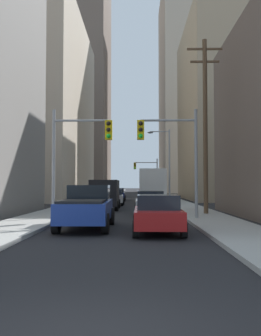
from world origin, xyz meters
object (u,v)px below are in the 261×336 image
Objects in this scene: sedan_red at (158,214)px; traffic_signal_near_left at (79,146)px; pickup_truck_blue at (87,207)px; cargo_van_black at (105,193)px; city_bus at (153,185)px; sedan_navy at (117,194)px; traffic_signal_far_right at (147,171)px; sedan_white at (113,197)px; traffic_signal_near_right at (171,146)px; sedan_silver at (150,203)px.

sedan_red is 7.53m from traffic_signal_near_left.
pickup_truck_blue is 12.77m from cargo_van_black.
cargo_van_black is at bearing -110.22° from city_bus.
sedan_red is at bearing -91.90° from city_bus.
sedan_navy is at bearing 95.95° from sedan_red.
city_bus is 19.76m from traffic_signal_far_right.
pickup_truck_blue is 3.45m from sedan_red.
sedan_red is at bearing -77.31° from cargo_van_black.
city_bus is 2.72× the size of sedan_white.
pickup_truck_blue is at bearing -136.40° from traffic_signal_near_right.
traffic_signal_far_right is (4.73, 39.74, 0.03)m from traffic_signal_near_left.
traffic_signal_far_right is at bearing 75.42° from sedan_navy.
sedan_navy is (-0.14, 28.50, -0.16)m from pickup_truck_blue.
sedan_white is (0.25, 6.08, -0.52)m from cargo_van_black.
city_bus is 6.20m from sedan_navy.
pickup_truck_blue is at bearing -89.99° from sedan_white.
traffic_signal_near_left is (-4.81, -20.10, 2.09)m from city_bus.
traffic_signal_near_right is (4.01, 3.82, 3.08)m from pickup_truck_blue.
sedan_red is 9.12m from sedan_silver.
pickup_truck_blue is at bearing -99.16° from city_bus.
traffic_signal_near_right is at bearing 79.65° from sedan_red.
pickup_truck_blue reaches higher than sedan_navy.
traffic_signal_near_left reaches higher than sedan_white.
sedan_silver is 0.70× the size of traffic_signal_near_right.
sedan_white is (-3.01, 20.54, 0.00)m from sedan_red.
sedan_silver is at bearing 105.43° from traffic_signal_near_right.
sedan_navy is 24.91m from traffic_signal_near_left.
sedan_white is at bearing -89.16° from sedan_navy.
traffic_signal_far_right is at bearing 82.56° from cargo_van_black.
city_bus is 2.13× the size of pickup_truck_blue.
pickup_truck_blue reaches higher than sedan_red.
sedan_red is at bearing -54.30° from traffic_signal_near_left.
sedan_navy is (-4.00, 4.59, -1.16)m from city_bus.
sedan_navy is at bearing 131.09° from city_bus.
traffic_signal_near_right reaches higher than cargo_van_black.
sedan_red is at bearing -84.05° from sedan_navy.
traffic_signal_far_right is at bearing 85.05° from pickup_truck_blue.
traffic_signal_near_right reaches higher than city_bus.
sedan_silver is 4.95m from traffic_signal_near_right.
traffic_signal_near_right reaches higher than sedan_red.
traffic_signal_near_left is 1.00× the size of traffic_signal_near_right.
city_bus reaches higher than sedan_silver.
traffic_signal_far_right is (4.02, 30.79, 2.76)m from cargo_van_black.
traffic_signal_near_left is at bearing -137.78° from sedan_silver.
traffic_signal_near_left is (-0.96, -15.02, 3.25)m from sedan_white.
city_bus is 25.65m from sedan_red.
cargo_van_black is 1.25× the size of sedan_silver.
traffic_signal_near_right reaches higher than sedan_navy.
traffic_signal_near_right and traffic_signal_far_right have the same top height.
pickup_truck_blue is at bearing -88.87° from cargo_van_black.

